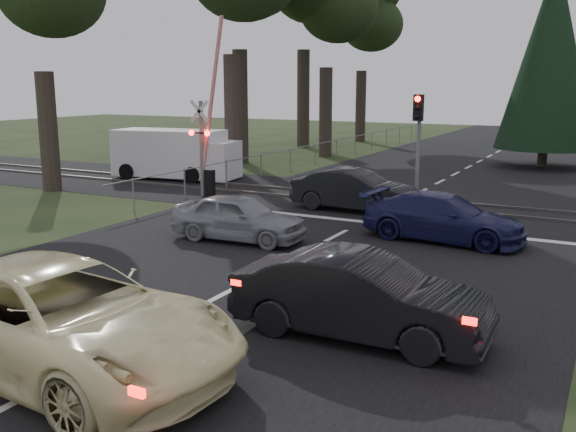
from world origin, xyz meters
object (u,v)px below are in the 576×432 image
Objects in this scene: traffic_signal_center at (418,132)px; cream_coupe at (61,319)px; dark_hatchback at (360,297)px; blue_sedan at (444,218)px; white_van at (178,154)px; crossing_signal at (206,145)px; dark_car_far at (355,190)px; silver_car at (239,218)px.

traffic_signal_center is 15.28m from cream_coupe.
cream_coupe reaches higher than dark_hatchback.
blue_sedan is 0.76× the size of white_van.
crossing_signal is 15.92m from cream_coupe.
white_van reaches higher than dark_car_far.
white_van reaches higher than blue_sedan.
traffic_signal_center is 7.59m from silver_car.
crossing_signal is 1.52× the size of dark_hatchback.
dark_car_far is at bearing 57.42° from blue_sedan.
dark_hatchback is 7.71m from silver_car.
white_van is at bearing 73.40° from dark_car_far.
cream_coupe is 11.77m from blue_sedan.
crossing_signal is at bearing 78.44° from blue_sedan.
traffic_signal_center is 2.98m from dark_car_far.
white_van is (-12.32, 2.56, -1.63)m from traffic_signal_center.
traffic_signal_center is 4.75m from blue_sedan.
dark_hatchback is 1.16× the size of silver_car.
crossing_signal is at bearing -48.93° from white_van.
dark_hatchback reaches higher than blue_sedan.
silver_car is (5.00, -5.61, -1.38)m from crossing_signal.
traffic_signal_center is at bearing 6.15° from crossing_signal.
white_van is (-14.28, 6.33, 0.49)m from blue_sedan.
dark_car_far is at bearing 7.43° from cream_coupe.
white_van is at bearing 139.48° from crossing_signal.
dark_car_far is (1.30, 5.67, 0.06)m from silver_car.
crossing_signal reaches higher than white_van.
crossing_signal is at bearing 38.73° from silver_car.
crossing_signal is 8.36m from traffic_signal_center.
traffic_signal_center is at bearing -0.21° from cream_coupe.
cream_coupe is 20.88m from white_van.
blue_sedan is (10.24, -2.88, -1.38)m from crossing_signal.
dark_hatchback is at bearing -45.04° from crossing_signal.
blue_sedan is at bearing -15.71° from crossing_signal.
blue_sedan is (5.24, 2.74, 0.00)m from silver_car.
traffic_signal_center is (8.27, 0.89, 0.75)m from crossing_signal.
silver_car is at bearing -48.32° from crossing_signal.
cream_coupe is 14.29m from dark_car_far.
traffic_signal_center is at bearing 10.71° from dark_hatchback.
silver_car is (-2.08, 8.60, -0.19)m from cream_coupe.
dark_car_far is (-3.93, 2.93, 0.06)m from blue_sedan.
cream_coupe reaches higher than silver_car.
silver_car is 5.91m from blue_sedan.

